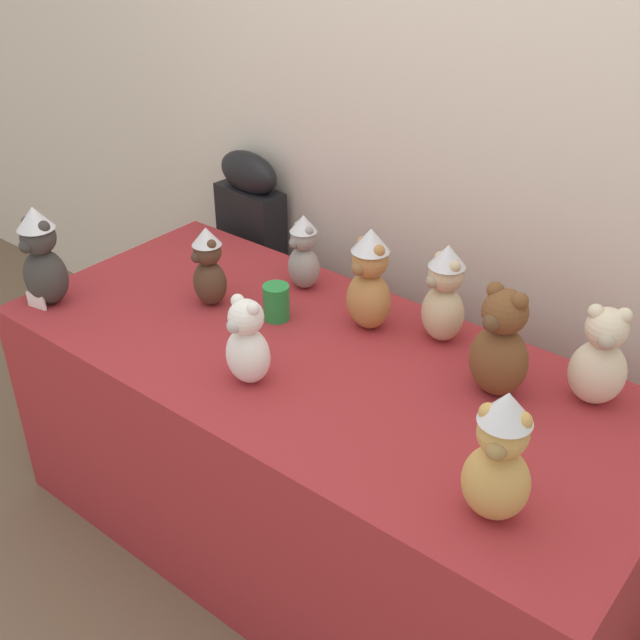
{
  "coord_description": "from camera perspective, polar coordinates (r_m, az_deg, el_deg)",
  "views": [
    {
      "loc": [
        1.14,
        -1.17,
        1.94
      ],
      "look_at": [
        0.0,
        0.25,
        0.84
      ],
      "focal_mm": 44.12,
      "sensor_mm": 36.0,
      "label": 1
    }
  ],
  "objects": [
    {
      "name": "display_table",
      "position": [
        2.41,
        0.0,
        -9.8
      ],
      "size": [
        1.91,
        0.85,
        0.72
      ],
      "primitive_type": "cube",
      "color": "maroon",
      "rests_on": "ground_plane"
    },
    {
      "name": "party_cup_green",
      "position": [
        2.35,
        -3.19,
        1.3
      ],
      "size": [
        0.08,
        0.08,
        0.11
      ],
      "primitive_type": "cylinder",
      "color": "#238C3D",
      "rests_on": "display_table"
    },
    {
      "name": "teddy_bear_sand",
      "position": [
        2.23,
        8.99,
        1.87
      ],
      "size": [
        0.17,
        0.16,
        0.3
      ],
      "rotation": [
        0.0,
        0.0,
        -0.42
      ],
      "color": "#CCB78E",
      "rests_on": "display_table"
    },
    {
      "name": "teddy_bear_cocoa",
      "position": [
        2.42,
        -8.09,
        3.82
      ],
      "size": [
        0.14,
        0.12,
        0.26
      ],
      "rotation": [
        0.0,
        0.0,
        -0.26
      ],
      "color": "#4C3323",
      "rests_on": "display_table"
    },
    {
      "name": "teddy_bear_caramel",
      "position": [
        2.26,
        3.59,
        2.9
      ],
      "size": [
        0.17,
        0.15,
        0.32
      ],
      "rotation": [
        0.0,
        0.0,
        -0.27
      ],
      "color": "#B27A42",
      "rests_on": "display_table"
    },
    {
      "name": "teddy_bear_ash",
      "position": [
        2.49,
        -1.2,
        4.91
      ],
      "size": [
        0.13,
        0.12,
        0.25
      ],
      "rotation": [
        0.0,
        0.0,
        -0.25
      ],
      "color": "gray",
      "rests_on": "display_table"
    },
    {
      "name": "name_card_front_left",
      "position": [
        2.57,
        -19.89,
        1.32
      ],
      "size": [
        0.07,
        0.02,
        0.05
      ],
      "primitive_type": "cube",
      "rotation": [
        0.0,
        0.0,
        0.18
      ],
      "color": "white",
      "rests_on": "display_table"
    },
    {
      "name": "instrument_case",
      "position": [
        3.11,
        -4.85,
        3.46
      ],
      "size": [
        0.29,
        0.15,
        0.99
      ],
      "rotation": [
        0.0,
        0.0,
        -0.1
      ],
      "color": "black",
      "rests_on": "ground_plane"
    },
    {
      "name": "teddy_bear_charcoal",
      "position": [
        2.53,
        -19.53,
        4.32
      ],
      "size": [
        0.16,
        0.14,
        0.32
      ],
      "rotation": [
        0.0,
        0.0,
        0.11
      ],
      "color": "#383533",
      "rests_on": "display_table"
    },
    {
      "name": "teddy_bear_cream",
      "position": [
        2.08,
        19.65,
        -2.66
      ],
      "size": [
        0.18,
        0.17,
        0.28
      ],
      "rotation": [
        0.0,
        0.0,
        0.39
      ],
      "color": "beige",
      "rests_on": "display_table"
    },
    {
      "name": "ground_plane",
      "position": [
        2.54,
        -3.74,
        -18.83
      ],
      "size": [
        10.0,
        10.0,
        0.0
      ],
      "primitive_type": "plane",
      "color": "brown"
    },
    {
      "name": "teddy_bear_chestnut",
      "position": [
        2.03,
        12.94,
        -1.8
      ],
      "size": [
        0.18,
        0.16,
        0.31
      ],
      "rotation": [
        0.0,
        0.0,
        -0.16
      ],
      "color": "brown",
      "rests_on": "display_table"
    },
    {
      "name": "teddy_bear_honey",
      "position": [
        1.66,
        12.87,
        -9.72
      ],
      "size": [
        0.17,
        0.15,
        0.32
      ],
      "rotation": [
        0.0,
        0.0,
        0.21
      ],
      "color": "tan",
      "rests_on": "display_table"
    },
    {
      "name": "wall_back",
      "position": [
        2.47,
        10.25,
        15.62
      ],
      "size": [
        7.0,
        0.08,
        2.6
      ],
      "primitive_type": "cube",
      "color": "silver",
      "rests_on": "ground_plane"
    },
    {
      "name": "teddy_bear_snow",
      "position": [
        2.05,
        -5.3,
        -1.7
      ],
      "size": [
        0.14,
        0.12,
        0.25
      ],
      "rotation": [
        0.0,
        0.0,
        -0.09
      ],
      "color": "white",
      "rests_on": "display_table"
    }
  ]
}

